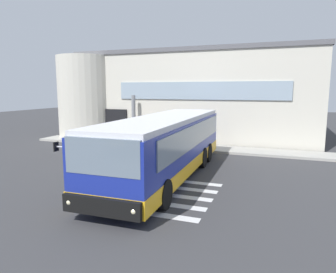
{
  "coord_description": "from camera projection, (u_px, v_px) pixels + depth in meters",
  "views": [
    {
      "loc": [
        6.27,
        -14.35,
        3.86
      ],
      "look_at": [
        0.96,
        0.04,
        1.5
      ],
      "focal_mm": 32.56,
      "sensor_mm": 36.0,
      "label": 1
    }
  ],
  "objects": [
    {
      "name": "ground_plane",
      "position": [
        151.0,
        164.0,
        16.04
      ],
      "size": [
        80.0,
        90.0,
        0.02
      ],
      "primitive_type": "cube",
      "color": "#353538",
      "rests_on": "ground"
    },
    {
      "name": "bay_paint_stripes",
      "position": [
        155.0,
        193.0,
        11.46
      ],
      "size": [
        4.4,
        3.96,
        0.01
      ],
      "color": "silver",
      "rests_on": "ground"
    },
    {
      "name": "terminal_building",
      "position": [
        196.0,
        95.0,
        26.48
      ],
      "size": [
        19.66,
        13.8,
        6.76
      ],
      "color": "beige",
      "rests_on": "ground"
    },
    {
      "name": "boarding_curb",
      "position": [
        179.0,
        147.0,
        20.48
      ],
      "size": [
        21.86,
        2.0,
        0.15
      ],
      "primitive_type": "cube",
      "color": "#9E9B93",
      "rests_on": "ground"
    },
    {
      "name": "entry_support_column",
      "position": [
        134.0,
        118.0,
        22.03
      ],
      "size": [
        0.28,
        0.28,
        3.33
      ],
      "primitive_type": "cylinder",
      "color": "slate",
      "rests_on": "boarding_curb"
    },
    {
      "name": "bus_main_foreground",
      "position": [
        166.0,
        147.0,
        13.45
      ],
      "size": [
        3.02,
        11.0,
        2.7
      ],
      "color": "navy",
      "rests_on": "ground"
    },
    {
      "name": "passenger_near_column",
      "position": [
        141.0,
        130.0,
        21.49
      ],
      "size": [
        0.58,
        0.29,
        1.68
      ],
      "color": "#4C4233",
      "rests_on": "boarding_curb"
    },
    {
      "name": "passenger_by_doorway",
      "position": [
        153.0,
        130.0,
        21.21
      ],
      "size": [
        0.52,
        0.49,
        1.68
      ],
      "color": "#2D2D33",
      "rests_on": "boarding_curb"
    },
    {
      "name": "safety_bollard_yellow",
      "position": [
        150.0,
        143.0,
        19.85
      ],
      "size": [
        0.18,
        0.18,
        0.9
      ],
      "primitive_type": "cylinder",
      "color": "yellow",
      "rests_on": "ground"
    }
  ]
}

